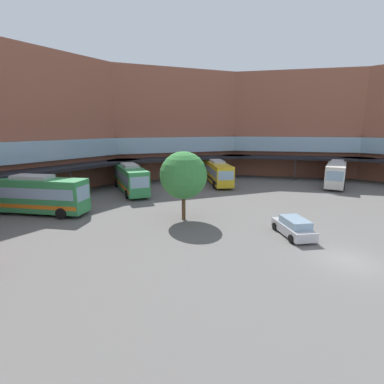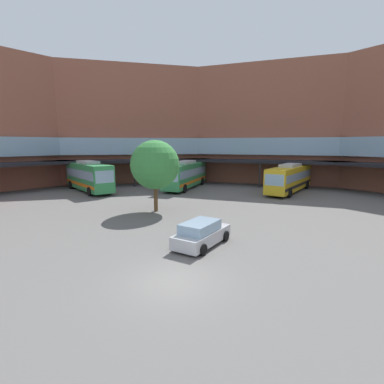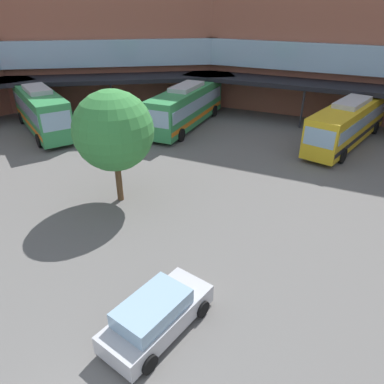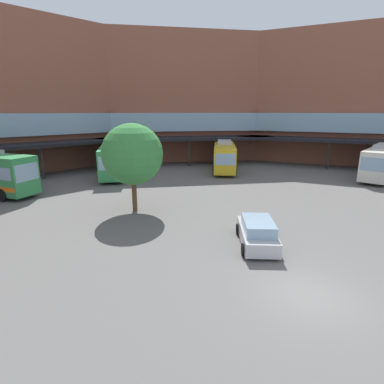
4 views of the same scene
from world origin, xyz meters
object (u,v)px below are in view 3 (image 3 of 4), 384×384
(plaza_tree, at_px, (113,131))
(bus_0, at_px, (187,106))
(parked_car, at_px, (157,315))
(bus_5, at_px, (41,110))
(bus_2, at_px, (348,122))

(plaza_tree, bearing_deg, bus_0, 83.33)
(parked_car, bearing_deg, bus_5, 66.27)
(bus_2, distance_m, parked_car, 23.66)
(bus_5, bearing_deg, plaza_tree, 3.05)
(parked_car, height_order, plaza_tree, plaza_tree)
(bus_2, distance_m, bus_5, 26.19)
(bus_0, bearing_deg, bus_2, 94.14)
(bus_2, bearing_deg, bus_0, -69.79)
(bus_0, bearing_deg, bus_5, -58.56)
(bus_2, xyz_separation_m, parked_car, (-11.04, -20.90, -1.11))
(bus_2, distance_m, plaza_tree, 19.59)
(bus_2, xyz_separation_m, bus_5, (-26.17, -0.88, 0.18))
(bus_5, xyz_separation_m, parked_car, (15.14, -20.02, -1.29))
(bus_2, relative_size, bus_5, 1.19)
(bus_2, relative_size, parked_car, 2.49)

